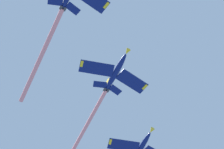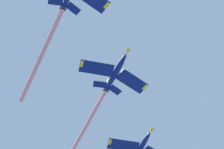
% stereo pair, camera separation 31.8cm
% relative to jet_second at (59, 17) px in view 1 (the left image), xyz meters
% --- Properties ---
extents(jet_second, '(19.57, 39.37, 12.20)m').
position_rel_jet_second_xyz_m(jet_second, '(0.00, 0.00, 0.00)').
color(jet_second, navy).
extents(jet_third, '(19.58, 39.21, 11.09)m').
position_rel_jet_second_xyz_m(jet_third, '(-23.56, -10.60, -2.99)').
color(jet_third, navy).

